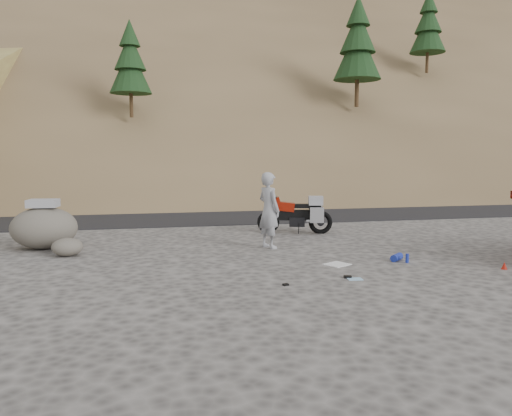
# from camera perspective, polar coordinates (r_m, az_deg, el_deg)

# --- Properties ---
(ground) EXTENTS (140.00, 140.00, 0.00)m
(ground) POSITION_cam_1_polar(r_m,az_deg,el_deg) (11.71, 4.69, -5.59)
(ground) COLOR #44413F
(ground) RESTS_ON ground
(road) EXTENTS (120.00, 7.00, 0.05)m
(road) POSITION_cam_1_polar(r_m,az_deg,el_deg) (20.38, -2.79, -0.64)
(road) COLOR black
(road) RESTS_ON ground
(hillside) EXTENTS (120.00, 73.00, 46.72)m
(hillside) POSITION_cam_1_polar(r_m,az_deg,el_deg) (52.67, -8.97, 15.43)
(hillside) COLOR brown
(hillside) RESTS_ON ground
(motorcycle) EXTENTS (2.24, 0.99, 1.36)m
(motorcycle) POSITION_cam_1_polar(r_m,az_deg,el_deg) (15.15, 4.84, -0.74)
(motorcycle) COLOR black
(motorcycle) RESTS_ON ground
(man) EXTENTS (0.72, 0.84, 1.94)m
(man) POSITION_cam_1_polar(r_m,az_deg,el_deg) (12.84, 1.47, -4.55)
(man) COLOR #9A9A9F
(man) RESTS_ON ground
(boulder) EXTENTS (1.97, 1.81, 1.24)m
(boulder) POSITION_cam_1_polar(r_m,az_deg,el_deg) (13.70, -23.06, -2.05)
(boulder) COLOR #555149
(boulder) RESTS_ON ground
(small_rock) EXTENTS (0.72, 0.65, 0.43)m
(small_rock) POSITION_cam_1_polar(r_m,az_deg,el_deg) (12.54, -20.77, -4.19)
(small_rock) COLOR #555149
(small_rock) RESTS_ON ground
(gear_white_cloth) EXTENTS (0.64, 0.62, 0.02)m
(gear_white_cloth) POSITION_cam_1_polar(r_m,az_deg,el_deg) (10.99, 9.24, -6.37)
(gear_white_cloth) COLOR white
(gear_white_cloth) RESTS_ON ground
(gear_blue_mat) EXTENTS (0.40, 0.38, 0.16)m
(gear_blue_mat) POSITION_cam_1_polar(r_m,az_deg,el_deg) (11.67, 15.79, -5.44)
(gear_blue_mat) COLOR #192A99
(gear_blue_mat) RESTS_ON ground
(gear_bottle) EXTENTS (0.09, 0.09, 0.20)m
(gear_bottle) POSITION_cam_1_polar(r_m,az_deg,el_deg) (11.51, 16.90, -5.52)
(gear_bottle) COLOR #192A99
(gear_bottle) RESTS_ON ground
(gear_funnel) EXTENTS (0.15, 0.15, 0.15)m
(gear_funnel) POSITION_cam_1_polar(r_m,az_deg,el_deg) (11.61, 26.51, -5.91)
(gear_funnel) COLOR #AA170B
(gear_funnel) RESTS_ON ground
(gear_glove_a) EXTENTS (0.17, 0.15, 0.04)m
(gear_glove_a) POSITION_cam_1_polar(r_m,az_deg,el_deg) (9.86, 10.43, -7.74)
(gear_glove_a) COLOR black
(gear_glove_a) RESTS_ON ground
(gear_glove_b) EXTENTS (0.12, 0.10, 0.03)m
(gear_glove_b) POSITION_cam_1_polar(r_m,az_deg,el_deg) (9.17, 3.41, -8.72)
(gear_glove_b) COLOR black
(gear_glove_b) RESTS_ON ground
(gear_blue_cloth) EXTENTS (0.30, 0.23, 0.01)m
(gear_blue_cloth) POSITION_cam_1_polar(r_m,az_deg,el_deg) (9.78, 11.24, -7.96)
(gear_blue_cloth) COLOR #94C3E5
(gear_blue_cloth) RESTS_ON ground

